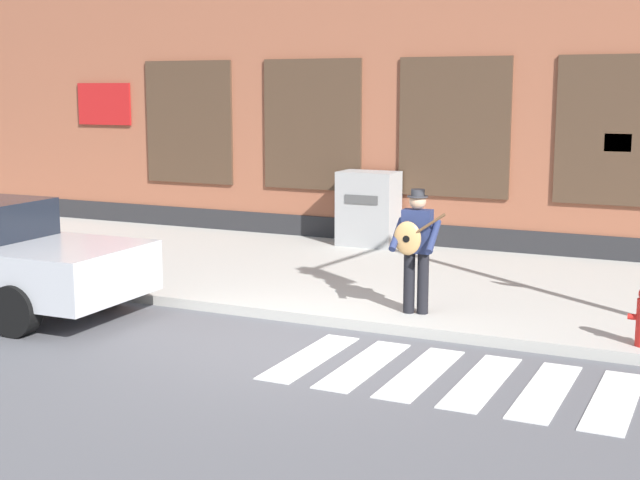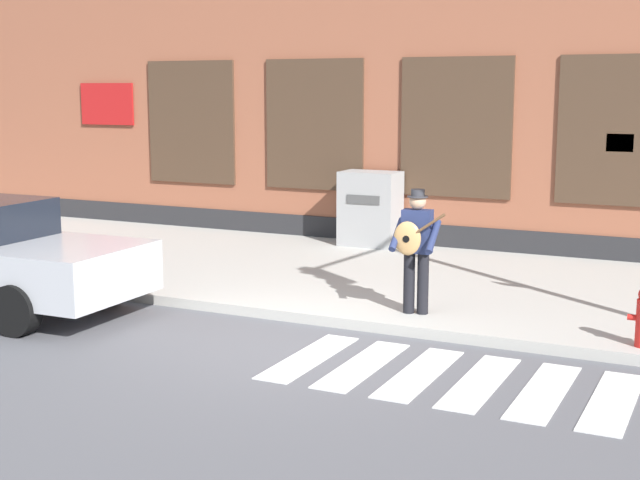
# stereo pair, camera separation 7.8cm
# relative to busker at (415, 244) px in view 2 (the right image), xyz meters

# --- Properties ---
(ground_plane) EXTENTS (160.00, 160.00, 0.00)m
(ground_plane) POSITION_rel_busker_xyz_m (-1.03, -1.65, -1.07)
(ground_plane) COLOR #56565B
(sidewalk) EXTENTS (28.00, 5.60, 0.14)m
(sidewalk) POSITION_rel_busker_xyz_m (-1.03, 2.16, -1.00)
(sidewalk) COLOR #ADAAA3
(sidewalk) RESTS_ON ground
(building_backdrop) EXTENTS (28.00, 4.06, 8.25)m
(building_backdrop) POSITION_rel_busker_xyz_m (-1.03, 6.95, 3.05)
(building_backdrop) COLOR #99563D
(building_backdrop) RESTS_ON ground
(crosswalk) EXTENTS (5.78, 1.90, 0.01)m
(crosswalk) POSITION_rel_busker_xyz_m (2.11, -1.94, -1.06)
(crosswalk) COLOR silver
(crosswalk) RESTS_ON ground
(busker) EXTENTS (0.73, 0.55, 1.64)m
(busker) POSITION_rel_busker_xyz_m (0.00, 0.00, 0.00)
(busker) COLOR black
(busker) RESTS_ON sidewalk
(utility_box) EXTENTS (1.08, 0.70, 1.39)m
(utility_box) POSITION_rel_busker_xyz_m (-2.51, 4.51, -0.23)
(utility_box) COLOR #9E9E9E
(utility_box) RESTS_ON sidewalk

